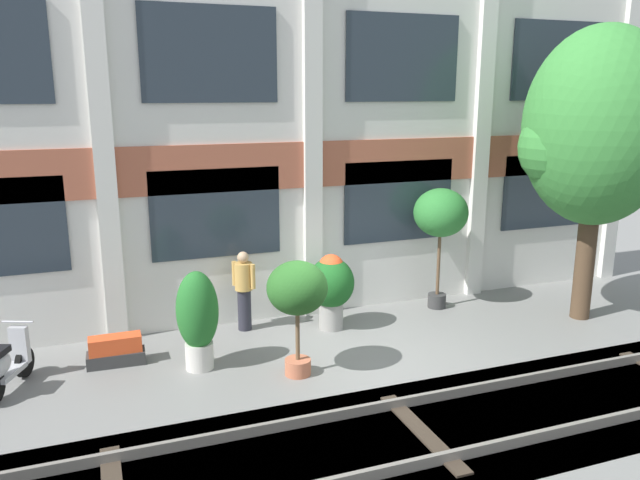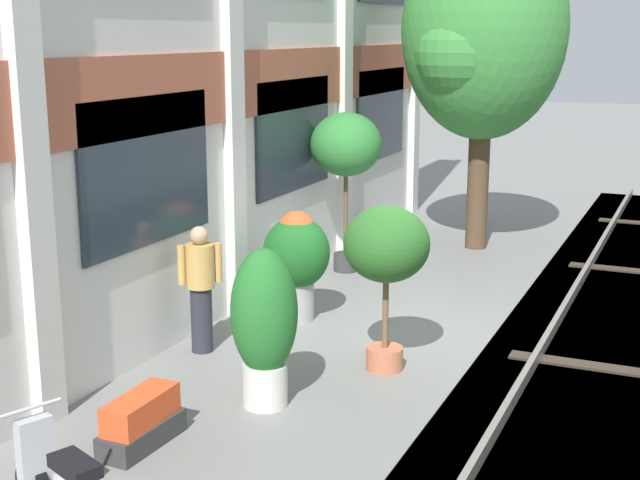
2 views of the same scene
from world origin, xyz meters
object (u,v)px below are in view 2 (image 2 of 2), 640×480
object	(u,v)px
resident_by_doorway	(201,285)
potted_plant_low_pan	(386,251)
potted_plant_ribbed_drum	(264,322)
broadleaf_tree	(484,34)
potted_plant_square_trough	(141,422)
potted_plant_terracotta_small	(346,149)
potted_plant_glazed_jar	(297,255)

from	to	relation	value
resident_by_doorway	potted_plant_low_pan	bearing A→B (deg)	59.00
potted_plant_low_pan	potted_plant_ribbed_drum	bearing A→B (deg)	151.61
broadleaf_tree	potted_plant_square_trough	distance (m)	9.70
broadleaf_tree	potted_plant_terracotta_small	bearing A→B (deg)	147.68
broadleaf_tree	potted_plant_low_pan	xyz separation A→B (m)	(-6.24, -0.51, -2.34)
broadleaf_tree	potted_plant_ribbed_drum	world-z (taller)	broadleaf_tree
broadleaf_tree	potted_plant_low_pan	world-z (taller)	broadleaf_tree
potted_plant_ribbed_drum	potted_plant_low_pan	bearing A→B (deg)	-28.39
potted_plant_ribbed_drum	potted_plant_glazed_jar	xyz separation A→B (m)	(2.71, 0.92, -0.02)
potted_plant_ribbed_drum	potted_plant_glazed_jar	size ratio (longest dim) A/B	1.13
potted_plant_glazed_jar	potted_plant_square_trough	size ratio (longest dim) A/B	1.55
potted_plant_square_trough	resident_by_doorway	xyz separation A→B (m)	(2.42, 0.81, 0.59)
potted_plant_terracotta_small	potted_plant_low_pan	bearing A→B (deg)	-151.71
potted_plant_terracotta_small	potted_plant_low_pan	world-z (taller)	potted_plant_terracotta_small
broadleaf_tree	potted_plant_square_trough	bearing A→B (deg)	174.21
potted_plant_terracotta_small	resident_by_doorway	world-z (taller)	potted_plant_terracotta_small
potted_plant_glazed_jar	potted_plant_square_trough	world-z (taller)	potted_plant_glazed_jar
resident_by_doorway	potted_plant_square_trough	bearing A→B (deg)	-21.34
potted_plant_ribbed_drum	potted_plant_terracotta_small	xyz separation A→B (m)	(5.27, 1.26, 1.08)
potted_plant_ribbed_drum	potted_plant_low_pan	world-z (taller)	potted_plant_low_pan
potted_plant_ribbed_drum	potted_plant_low_pan	xyz separation A→B (m)	(1.46, -0.79, 0.49)
potted_plant_terracotta_small	resident_by_doorway	xyz separation A→B (m)	(-4.15, 0.18, -1.16)
broadleaf_tree	resident_by_doorway	bearing A→B (deg)	165.35
potted_plant_square_trough	potted_plant_terracotta_small	xyz separation A→B (m)	(6.57, 0.63, 1.76)
broadleaf_tree	resident_by_doorway	size ratio (longest dim) A/B	3.69
broadleaf_tree	resident_by_doorway	distance (m)	7.40
potted_plant_ribbed_drum	potted_plant_glazed_jar	bearing A→B (deg)	18.71
potted_plant_ribbed_drum	potted_plant_terracotta_small	size ratio (longest dim) A/B	0.66
potted_plant_glazed_jar	potted_plant_low_pan	bearing A→B (deg)	-126.05
potted_plant_ribbed_drum	potted_plant_terracotta_small	bearing A→B (deg)	13.42
potted_plant_low_pan	resident_by_doorway	bearing A→B (deg)	98.79
potted_plant_glazed_jar	potted_plant_terracotta_small	xyz separation A→B (m)	(2.56, 0.34, 1.11)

